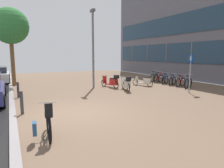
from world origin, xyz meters
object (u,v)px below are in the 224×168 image
(parking_sign, at_px, (190,69))
(bollard_far, at_px, (18,90))
(scooter_far, at_px, (127,84))
(bicycle_rack_01, at_px, (181,82))
(bicycle_rack_05, at_px, (154,78))
(lamp_post, at_px, (93,45))
(bicycle_rack_03, at_px, (165,80))
(scooter_mid, at_px, (145,81))
(scooter_near, at_px, (112,81))
(bicycle_foreground, at_px, (47,124))
(street_tree, at_px, (10,26))
(bicycle_rack_02, at_px, (172,81))
(bicycle_rack_04, at_px, (159,79))
(bollard_near, at_px, (22,103))
(bicycle_rack_00, at_px, (188,83))

(parking_sign, xyz_separation_m, bollard_far, (-9.43, 3.25, -1.02))
(scooter_far, bearing_deg, bicycle_rack_01, -4.84)
(bicycle_rack_05, relative_size, lamp_post, 0.23)
(bicycle_rack_03, height_order, parking_sign, parking_sign)
(scooter_mid, bearing_deg, scooter_near, 168.96)
(bicycle_foreground, distance_m, scooter_far, 8.05)
(street_tree, bearing_deg, bicycle_rack_02, -26.14)
(bicycle_rack_04, xyz_separation_m, lamp_post, (-5.91, -0.01, 2.66))
(bicycle_rack_02, bearing_deg, bicycle_rack_01, -86.21)
(lamp_post, bearing_deg, scooter_near, -17.85)
(bicycle_rack_01, height_order, bollard_near, bollard_near)
(bicycle_rack_00, bearing_deg, bicycle_foreground, -157.30)
(scooter_far, distance_m, parking_sign, 4.02)
(bicycle_foreground, height_order, scooter_far, bicycle_foreground)
(bicycle_rack_05, bearing_deg, bicycle_rack_03, -95.21)
(bicycle_foreground, distance_m, bicycle_rack_00, 11.14)
(bicycle_rack_01, distance_m, lamp_post, 6.95)
(bicycle_rack_00, height_order, bicycle_rack_01, bicycle_rack_00)
(scooter_mid, bearing_deg, lamp_post, 166.66)
(bicycle_rack_01, height_order, scooter_far, scooter_far)
(bicycle_rack_05, height_order, parking_sign, parking_sign)
(bicycle_rack_04, xyz_separation_m, parking_sign, (-1.36, -4.44, 1.11))
(bicycle_rack_00, xyz_separation_m, bicycle_rack_02, (0.03, 1.57, -0.02))
(bicycle_rack_01, xyz_separation_m, street_tree, (-10.96, 6.14, 4.06))
(bollard_far, bearing_deg, bicycle_rack_03, 2.15)
(bicycle_rack_03, distance_m, lamp_post, 6.51)
(bicycle_rack_02, distance_m, lamp_post, 6.68)
(bicycle_rack_00, bearing_deg, scooter_far, 165.07)
(bicycle_rack_03, relative_size, scooter_mid, 0.77)
(parking_sign, bearing_deg, bicycle_rack_00, 43.87)
(bicycle_rack_00, distance_m, bicycle_rack_02, 1.57)
(bicycle_rack_04, height_order, parking_sign, parking_sign)
(lamp_post, bearing_deg, parking_sign, -44.25)
(bicycle_rack_03, relative_size, bicycle_rack_04, 0.89)
(bicycle_foreground, distance_m, parking_sign, 9.48)
(scooter_near, xyz_separation_m, parking_sign, (3.30, -4.03, 1.02))
(street_tree, bearing_deg, bicycle_foreground, -86.94)
(bicycle_rack_04, height_order, scooter_mid, bicycle_rack_04)
(bicycle_rack_05, bearing_deg, bollard_far, -169.73)
(bicycle_rack_05, relative_size, street_tree, 0.22)
(scooter_near, bearing_deg, scooter_mid, -11.04)
(street_tree, bearing_deg, scooter_near, -33.93)
(bicycle_rack_00, distance_m, bicycle_rack_05, 3.94)
(bicycle_rack_01, height_order, scooter_near, scooter_near)
(scooter_far, bearing_deg, parking_sign, -39.15)
(scooter_mid, xyz_separation_m, scooter_far, (-2.25, -1.08, 0.08))
(bicycle_rack_00, height_order, street_tree, street_tree)
(bicycle_rack_02, distance_m, bicycle_rack_05, 2.36)
(bicycle_foreground, xyz_separation_m, lamp_post, (4.38, 7.43, 2.60))
(bicycle_foreground, xyz_separation_m, bicycle_rack_05, (10.41, 8.23, -0.05))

